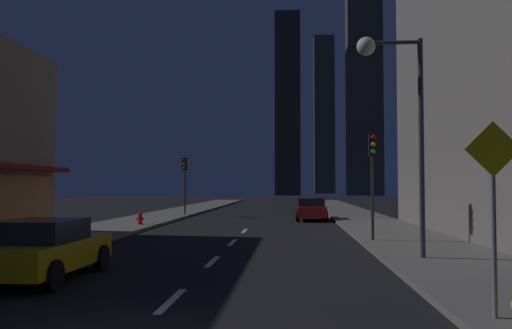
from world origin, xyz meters
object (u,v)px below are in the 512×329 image
object	(u,v)px
traffic_light_near_right	(373,162)
traffic_light_far_left	(185,173)
street_lamp_right	(393,92)
car_parked_near	(44,249)
fire_hydrant_far_left	(140,219)
pedestrian_crossing_sign	(493,201)
car_parked_far	(311,209)

from	to	relation	value
traffic_light_near_right	traffic_light_far_left	world-z (taller)	same
traffic_light_near_right	street_lamp_right	size ratio (longest dim) A/B	0.64
car_parked_near	fire_hydrant_far_left	size ratio (longest dim) A/B	6.48
car_parked_near	street_lamp_right	world-z (taller)	street_lamp_right
traffic_light_near_right	street_lamp_right	xyz separation A→B (m)	(-0.12, -4.74, 1.87)
street_lamp_right	pedestrian_crossing_sign	distance (m)	7.63
car_parked_near	pedestrian_crossing_sign	xyz separation A→B (m)	(9.20, -3.54, 1.28)
traffic_light_near_right	street_lamp_right	bearing A→B (deg)	-91.45
fire_hydrant_far_left	traffic_light_far_left	distance (m)	10.09
street_lamp_right	pedestrian_crossing_sign	size ratio (longest dim) A/B	2.09
traffic_light_far_left	pedestrian_crossing_sign	world-z (taller)	traffic_light_far_left
traffic_light_far_left	pedestrian_crossing_sign	bearing A→B (deg)	-68.95
car_parked_far	pedestrian_crossing_sign	world-z (taller)	pedestrian_crossing_sign
car_parked_near	fire_hydrant_far_left	bearing A→B (deg)	98.39
pedestrian_crossing_sign	traffic_light_near_right	bearing A→B (deg)	90.49
traffic_light_near_right	traffic_light_far_left	xyz separation A→B (m)	(-11.00, 17.12, 0.00)
traffic_light_near_right	pedestrian_crossing_sign	xyz separation A→B (m)	(0.10, -11.72, -1.18)
pedestrian_crossing_sign	fire_hydrant_far_left	bearing A→B (deg)	121.00
car_parked_near	street_lamp_right	distance (m)	10.54
pedestrian_crossing_sign	street_lamp_right	bearing A→B (deg)	91.81
fire_hydrant_far_left	traffic_light_near_right	distance (m)	13.87
street_lamp_right	car_parked_far	bearing A→B (deg)	95.60
car_parked_near	car_parked_far	world-z (taller)	same
car_parked_far	pedestrian_crossing_sign	bearing A→B (deg)	-85.45
traffic_light_far_left	street_lamp_right	size ratio (longest dim) A/B	0.64
car_parked_far	fire_hydrant_far_left	xyz separation A→B (m)	(-9.50, -6.00, -0.29)
pedestrian_crossing_sign	car_parked_far	bearing A→B (deg)	94.55
street_lamp_right	traffic_light_far_left	bearing A→B (deg)	116.46
fire_hydrant_far_left	traffic_light_far_left	size ratio (longest dim) A/B	0.16
fire_hydrant_far_left	pedestrian_crossing_sign	bearing A→B (deg)	-59.00
traffic_light_near_right	car_parked_far	bearing A→B (deg)	98.06
traffic_light_near_right	pedestrian_crossing_sign	size ratio (longest dim) A/B	1.33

